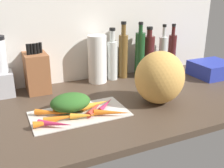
% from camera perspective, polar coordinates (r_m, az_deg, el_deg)
% --- Properties ---
extents(ground_plane, '(1.70, 0.80, 0.03)m').
position_cam_1_polar(ground_plane, '(1.34, 2.99, -3.72)').
color(ground_plane, '#47382B').
extents(wall_back, '(1.70, 0.03, 0.60)m').
position_cam_1_polar(wall_back, '(1.59, -3.33, 11.95)').
color(wall_back, silver).
rests_on(wall_back, ground_plane).
extents(cutting_board, '(0.43, 0.22, 0.01)m').
position_cam_1_polar(cutting_board, '(1.18, -7.09, -6.36)').
color(cutting_board, beige).
rests_on(cutting_board, ground_plane).
extents(carrot_0, '(0.12, 0.06, 0.03)m').
position_cam_1_polar(carrot_0, '(1.12, -6.15, -6.84)').
color(carrot_0, orange).
rests_on(carrot_0, cutting_board).
extents(carrot_1, '(0.12, 0.12, 0.02)m').
position_cam_1_polar(carrot_1, '(1.22, -1.32, -4.46)').
color(carrot_1, '#B2264C').
rests_on(carrot_1, cutting_board).
extents(carrot_2, '(0.13, 0.13, 0.03)m').
position_cam_1_polar(carrot_2, '(1.18, -3.62, -5.15)').
color(carrot_2, red).
rests_on(carrot_2, cutting_board).
extents(carrot_3, '(0.15, 0.06, 0.03)m').
position_cam_1_polar(carrot_3, '(1.21, -3.47, -4.38)').
color(carrot_3, orange).
rests_on(carrot_3, cutting_board).
extents(carrot_4, '(0.15, 0.10, 0.03)m').
position_cam_1_polar(carrot_4, '(1.16, -12.81, -6.09)').
color(carrot_4, orange).
rests_on(carrot_4, cutting_board).
extents(carrot_5, '(0.16, 0.10, 0.04)m').
position_cam_1_polar(carrot_5, '(1.17, -8.61, -5.48)').
color(carrot_5, orange).
rests_on(carrot_5, cutting_board).
extents(carrot_6, '(0.10, 0.04, 0.03)m').
position_cam_1_polar(carrot_6, '(1.25, -8.67, -3.78)').
color(carrot_6, orange).
rests_on(carrot_6, cutting_board).
extents(carrot_7, '(0.11, 0.04, 0.03)m').
position_cam_1_polar(carrot_7, '(1.08, -14.08, -8.20)').
color(carrot_7, orange).
rests_on(carrot_7, cutting_board).
extents(carrot_8, '(0.15, 0.10, 0.03)m').
position_cam_1_polar(carrot_8, '(1.14, 0.09, -6.22)').
color(carrot_8, orange).
rests_on(carrot_8, cutting_board).
extents(carrot_9, '(0.13, 0.10, 0.03)m').
position_cam_1_polar(carrot_9, '(1.07, -12.28, -8.47)').
color(carrot_9, '#B2264C').
rests_on(carrot_9, cutting_board).
extents(carrot_10, '(0.18, 0.04, 0.03)m').
position_cam_1_polar(carrot_10, '(1.11, -10.22, -7.15)').
color(carrot_10, orange).
rests_on(carrot_10, cutting_board).
extents(carrot_greens_pile, '(0.18, 0.14, 0.08)m').
position_cam_1_polar(carrot_greens_pile, '(1.19, -9.04, -3.93)').
color(carrot_greens_pile, '#2D6023').
rests_on(carrot_greens_pile, cutting_board).
extents(winter_squash, '(0.24, 0.22, 0.25)m').
position_cam_1_polar(winter_squash, '(1.26, 10.33, 1.38)').
color(winter_squash, gold).
rests_on(winter_squash, ground_plane).
extents(knife_block, '(0.12, 0.17, 0.26)m').
position_cam_1_polar(knife_block, '(1.45, -16.10, 2.51)').
color(knife_block, brown).
rests_on(knife_block, ground_plane).
extents(blender_appliance, '(0.12, 0.12, 0.31)m').
position_cam_1_polar(blender_appliance, '(1.44, -23.25, 2.59)').
color(blender_appliance, '#B2B2B7').
rests_on(blender_appliance, ground_plane).
extents(paper_towel_roll, '(0.11, 0.11, 0.28)m').
position_cam_1_polar(paper_towel_roll, '(1.53, -3.23, 5.41)').
color(paper_towel_roll, white).
rests_on(paper_towel_roll, ground_plane).
extents(bottle_0, '(0.06, 0.06, 0.31)m').
position_cam_1_polar(bottle_0, '(1.58, 0.07, 5.53)').
color(bottle_0, silver).
rests_on(bottle_0, ground_plane).
extents(bottle_1, '(0.06, 0.06, 0.34)m').
position_cam_1_polar(bottle_1, '(1.61, 2.46, 6.38)').
color(bottle_1, brown).
rests_on(bottle_1, ground_plane).
extents(bottle_2, '(0.06, 0.06, 0.34)m').
position_cam_1_polar(bottle_2, '(1.62, 6.06, 6.43)').
color(bottle_2, '#19421E').
rests_on(bottle_2, ground_plane).
extents(bottle_3, '(0.07, 0.07, 0.31)m').
position_cam_1_polar(bottle_3, '(1.68, 7.95, 6.36)').
color(bottle_3, '#471919').
rests_on(bottle_3, ground_plane).
extents(bottle_4, '(0.05, 0.05, 0.32)m').
position_cam_1_polar(bottle_4, '(1.71, 10.98, 6.34)').
color(bottle_4, silver).
rests_on(bottle_4, ground_plane).
extents(bottle_5, '(0.05, 0.05, 0.31)m').
position_cam_1_polar(bottle_5, '(1.78, 12.87, 6.75)').
color(bottle_5, '#471919').
rests_on(bottle_5, ground_plane).
extents(dish_rack, '(0.24, 0.22, 0.09)m').
position_cam_1_polar(dish_rack, '(1.78, 20.97, 3.09)').
color(dish_rack, '#2838AD').
rests_on(dish_rack, ground_plane).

